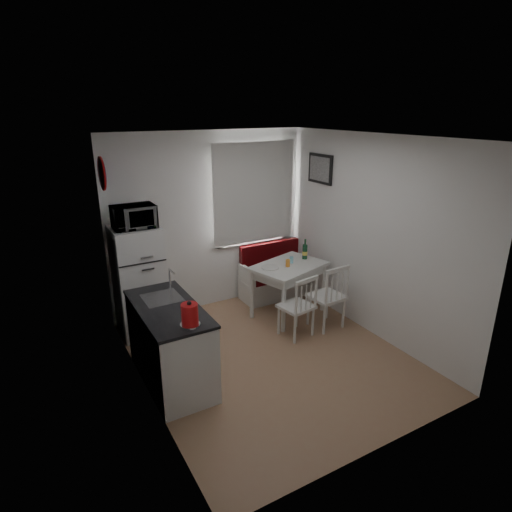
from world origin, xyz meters
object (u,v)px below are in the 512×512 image
(dining_table, at_px, (289,271))
(bench, at_px, (277,279))
(chair_left, at_px, (300,301))
(microwave, at_px, (134,217))
(fridge, at_px, (139,281))
(wine_bottle, at_px, (305,249))
(kettle, at_px, (190,315))
(chair_right, at_px, (331,291))
(kitchen_counter, at_px, (170,343))

(dining_table, bearing_deg, bench, 54.63)
(chair_left, distance_m, microwave, 2.35)
(fridge, distance_m, wine_bottle, 2.39)
(microwave, xyz_separation_m, kettle, (0.03, -1.73, -0.58))
(dining_table, relative_size, chair_right, 2.40)
(chair_left, height_order, kettle, kettle)
(kitchen_counter, relative_size, chair_left, 2.85)
(dining_table, xyz_separation_m, chair_right, (0.25, -0.67, -0.11))
(bench, bearing_deg, wine_bottle, -76.04)
(chair_left, bearing_deg, wine_bottle, 42.38)
(chair_right, distance_m, microwave, 2.73)
(fridge, bearing_deg, chair_left, -34.25)
(chair_right, relative_size, kettle, 1.91)
(kitchen_counter, height_order, chair_right, kitchen_counter)
(bench, bearing_deg, chair_left, -109.77)
(kitchen_counter, height_order, dining_table, kitchen_counter)
(fridge, bearing_deg, dining_table, -14.87)
(kettle, bearing_deg, fridge, 90.97)
(dining_table, height_order, microwave, microwave)
(chair_right, bearing_deg, kettle, -169.16)
(kitchen_counter, height_order, chair_left, kitchen_counter)
(dining_table, xyz_separation_m, fridge, (-2.00, 0.53, 0.05))
(bench, relative_size, fridge, 0.82)
(wine_bottle, bearing_deg, bench, 103.96)
(dining_table, relative_size, kettle, 4.57)
(microwave, height_order, kettle, microwave)
(chair_right, height_order, fridge, fridge)
(fridge, bearing_deg, chair_right, -28.01)
(bench, relative_size, kettle, 4.64)
(dining_table, height_order, fridge, fridge)
(kettle, xyz_separation_m, wine_bottle, (2.32, 1.35, -0.11))
(bench, xyz_separation_m, microwave, (-2.21, -0.16, 1.33))
(chair_left, relative_size, wine_bottle, 1.53)
(wine_bottle, bearing_deg, kitchen_counter, -161.02)
(kitchen_counter, bearing_deg, fridge, 89.10)
(dining_table, height_order, chair_left, chair_left)
(bench, xyz_separation_m, fridge, (-2.21, -0.11, 0.45))
(dining_table, bearing_deg, wine_bottle, -0.71)
(dining_table, height_order, wine_bottle, wine_bottle)
(chair_left, relative_size, chair_right, 0.94)
(chair_left, bearing_deg, dining_table, 59.93)
(bench, distance_m, chair_right, 1.33)
(kitchen_counter, height_order, bench, kitchen_counter)
(kitchen_counter, relative_size, wine_bottle, 4.36)
(chair_left, height_order, fridge, fridge)
(microwave, bearing_deg, kettle, -89.01)
(chair_right, xyz_separation_m, microwave, (-2.25, 1.15, 1.04))
(chair_left, xyz_separation_m, fridge, (-1.75, 1.19, 0.20))
(bench, height_order, wine_bottle, wine_bottle)
(bench, relative_size, wine_bottle, 3.98)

